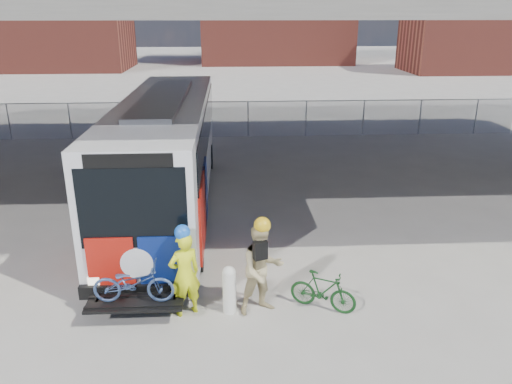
{
  "coord_description": "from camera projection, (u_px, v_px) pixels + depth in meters",
  "views": [
    {
      "loc": [
        0.02,
        -13.3,
        6.16
      ],
      "look_at": [
        0.7,
        -0.81,
        1.6
      ],
      "focal_mm": 35.0,
      "sensor_mm": 36.0,
      "label": 1
    }
  ],
  "objects": [
    {
      "name": "ground",
      "position": [
        231.0,
        234.0,
        14.59
      ],
      "size": [
        160.0,
        160.0,
        0.0
      ],
      "primitive_type": "plane",
      "color": "#9E9991",
      "rests_on": "ground"
    },
    {
      "name": "bus",
      "position": [
        166.0,
        145.0,
        15.96
      ],
      "size": [
        2.67,
        12.9,
        3.69
      ],
      "color": "silver",
      "rests_on": "ground"
    },
    {
      "name": "chainlink_fence",
      "position": [
        228.0,
        109.0,
        25.36
      ],
      "size": [
        30.0,
        0.06,
        30.0
      ],
      "color": "gray",
      "rests_on": "ground"
    },
    {
      "name": "brick_buildings",
      "position": [
        237.0,
        17.0,
        58.03
      ],
      "size": [
        54.0,
        22.0,
        12.0
      ],
      "color": "brown",
      "rests_on": "ground"
    },
    {
      "name": "bollard",
      "position": [
        229.0,
        288.0,
        10.65
      ],
      "size": [
        0.29,
        0.29,
        1.1
      ],
      "color": "white",
      "rests_on": "ground"
    },
    {
      "name": "cyclist_hivis",
      "position": [
        184.0,
        272.0,
        10.46
      ],
      "size": [
        0.82,
        0.72,
        2.08
      ],
      "rotation": [
        0.0,
        0.0,
        3.61
      ],
      "color": "#F0FE1A",
      "rests_on": "ground"
    },
    {
      "name": "cyclist_tan",
      "position": [
        262.0,
        268.0,
        10.52
      ],
      "size": [
        1.18,
        1.05,
        2.21
      ],
      "rotation": [
        0.0,
        0.0,
        0.35
      ],
      "color": "tan",
      "rests_on": "ground"
    },
    {
      "name": "bike_parked",
      "position": [
        323.0,
        291.0,
        10.8
      ],
      "size": [
        1.51,
        1.05,
        0.89
      ],
      "primitive_type": "imported",
      "rotation": [
        0.0,
        0.0,
        1.1
      ],
      "color": "#144018",
      "rests_on": "ground"
    }
  ]
}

